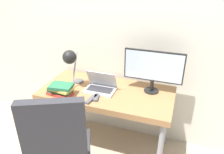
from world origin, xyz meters
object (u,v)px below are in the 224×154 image
Objects in this scene: laptop at (101,86)px; monitor at (153,68)px; office_chair at (60,151)px; book_stack at (60,89)px; desk_lamp at (70,59)px.

monitor reaches higher than laptop.
office_chair is 0.65m from book_stack.
desk_lamp is (-0.29, -0.05, 0.28)m from laptop.
laptop is 0.40m from book_stack.
office_chair is (-0.53, -0.91, -0.38)m from monitor.
desk_lamp is at bearing 110.08° from office_chair.
monitor is 1.12m from office_chair.
monitor is at bearing 14.05° from desk_lamp.
book_stack is (-0.34, -0.21, 0.02)m from laptop.
monitor reaches higher than desk_lamp.
laptop reaches higher than book_stack.
office_chair reaches higher than laptop.
desk_lamp is (-0.79, -0.20, 0.06)m from monitor.
monitor is 0.93m from book_stack.
desk_lamp is 1.55× the size of book_stack.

